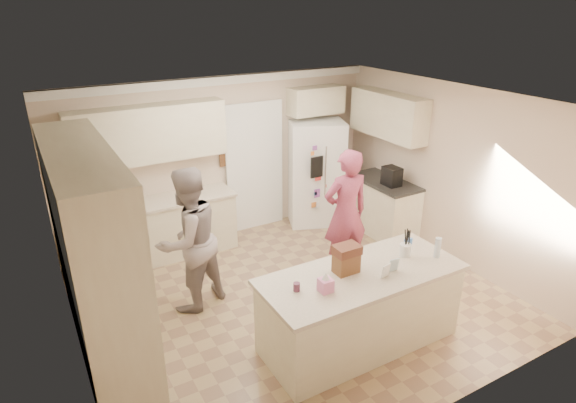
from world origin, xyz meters
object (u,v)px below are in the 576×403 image
utensil_crock (405,250)px  dollhouse_body (346,263)px  island_base (360,310)px  tissue_box (325,285)px  refrigerator (316,173)px  teen_boy (189,240)px  coffee_maker (392,176)px  teen_girl (346,213)px

utensil_crock → dollhouse_body: size_ratio=0.58×
island_base → tissue_box: (-0.55, -0.10, 0.56)m
refrigerator → island_base: bearing=-92.5°
tissue_box → dollhouse_body: (0.40, 0.20, 0.04)m
teen_boy → refrigerator: bearing=-174.9°
island_base → dollhouse_body: dollhouse_body is taller
refrigerator → coffee_maker: 1.34m
island_base → teen_boy: 2.21m
refrigerator → tissue_box: (-1.91, -3.14, 0.10)m
refrigerator → tissue_box: bearing=-99.7°
coffee_maker → tissue_box: coffee_maker is taller
coffee_maker → teen_boy: 3.45m
dollhouse_body → teen_girl: (0.92, 1.26, -0.11)m
dollhouse_body → teen_girl: 1.57m
refrigerator → dollhouse_body: 3.30m
refrigerator → utensil_crock: size_ratio=12.00×
refrigerator → teen_boy: teen_boy is taller
refrigerator → tissue_box: refrigerator is taller
teen_girl → island_base: bearing=66.7°
tissue_box → dollhouse_body: dollhouse_body is taller
utensil_crock → teen_boy: bearing=141.8°
teen_boy → teen_girl: bearing=150.7°
island_base → dollhouse_body: 0.62m
utensil_crock → teen_boy: (-2.04, 1.60, -0.07)m
refrigerator → teen_girl: bearing=-87.7°
dollhouse_body → teen_boy: teen_boy is taller
island_base → dollhouse_body: bearing=146.3°
island_base → utensil_crock: 0.86m
coffee_maker → utensil_crock: bearing=-127.1°
island_base → teen_girl: teen_girl is taller
tissue_box → teen_boy: 1.94m
refrigerator → utensil_crock: bearing=-81.7°
dollhouse_body → utensil_crock: bearing=-3.6°
coffee_maker → teen_boy: teen_boy is taller
refrigerator → teen_girl: size_ratio=0.98×
island_base → dollhouse_body: size_ratio=8.46×
tissue_box → teen_girl: (1.32, 1.46, -0.07)m
refrigerator → teen_boy: 3.07m
island_base → dollhouse_body: (-0.15, 0.10, 0.60)m
tissue_box → teen_boy: (-0.84, 1.75, -0.06)m
coffee_maker → island_base: coffee_maker is taller
island_base → teen_boy: size_ratio=1.18×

